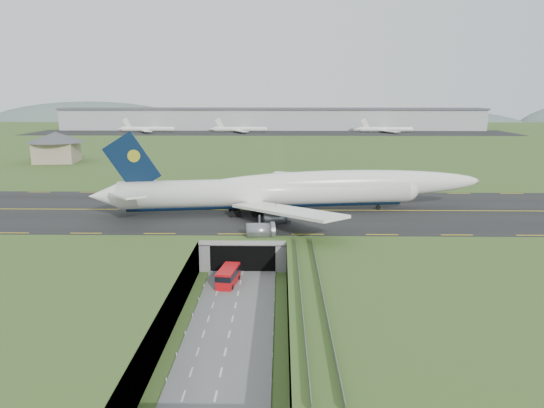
{
  "coord_description": "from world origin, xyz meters",
  "views": [
    {
      "loc": [
        7.02,
        -84.51,
        32.32
      ],
      "look_at": [
        5.14,
        20.0,
        10.3
      ],
      "focal_mm": 35.0,
      "sensor_mm": 36.0,
      "label": 1
    }
  ],
  "objects": [
    {
      "name": "airfield_deck",
      "position": [
        0.0,
        0.0,
        3.0
      ],
      "size": [
        800.0,
        800.0,
        6.0
      ],
      "primitive_type": "cube",
      "color": "gray",
      "rests_on": "ground"
    },
    {
      "name": "jumbo_jet",
      "position": [
        9.91,
        30.95,
        11.12
      ],
      "size": [
        87.55,
        57.04,
        19.08
      ],
      "rotation": [
        0.0,
        0.0,
        0.15
      ],
      "color": "white",
      "rests_on": "ground"
    },
    {
      "name": "ground",
      "position": [
        0.0,
        0.0,
        0.0
      ],
      "size": [
        900.0,
        900.0,
        0.0
      ],
      "primitive_type": "plane",
      "color": "#385221",
      "rests_on": "ground"
    },
    {
      "name": "trench_road",
      "position": [
        0.0,
        -7.5,
        0.1
      ],
      "size": [
        12.0,
        75.0,
        0.2
      ],
      "primitive_type": "cube",
      "color": "slate",
      "rests_on": "ground"
    },
    {
      "name": "shuttle_tram",
      "position": [
        -2.02,
        1.26,
        1.63
      ],
      "size": [
        3.76,
        7.56,
        2.96
      ],
      "rotation": [
        0.0,
        0.0,
        -0.15
      ],
      "color": "red",
      "rests_on": "ground"
    },
    {
      "name": "taxiway",
      "position": [
        0.0,
        33.0,
        6.09
      ],
      "size": [
        800.0,
        44.0,
        0.18
      ],
      "primitive_type": "cube",
      "color": "black",
      "rests_on": "airfield_deck"
    },
    {
      "name": "tunnel_portal",
      "position": [
        0.0,
        16.71,
        3.33
      ],
      "size": [
        17.0,
        22.3,
        6.0
      ],
      "color": "gray",
      "rests_on": "ground"
    },
    {
      "name": "guideway",
      "position": [
        11.0,
        -19.11,
        5.32
      ],
      "size": [
        3.0,
        53.0,
        7.05
      ],
      "color": "#A8A8A3",
      "rests_on": "ground"
    },
    {
      "name": "distant_hills",
      "position": [
        64.38,
        430.0,
        -4.0
      ],
      "size": [
        700.0,
        91.0,
        60.0
      ],
      "color": "slate",
      "rests_on": "ground"
    },
    {
      "name": "service_building",
      "position": [
        -79.14,
        116.6,
        12.91
      ],
      "size": [
        23.63,
        23.63,
        11.67
      ],
      "rotation": [
        0.0,
        0.0,
        0.11
      ],
      "color": "tan",
      "rests_on": "ground"
    },
    {
      "name": "cargo_terminal",
      "position": [
        -0.09,
        299.41,
        13.96
      ],
      "size": [
        320.0,
        67.0,
        15.6
      ],
      "color": "#B2B2B2",
      "rests_on": "ground"
    }
  ]
}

